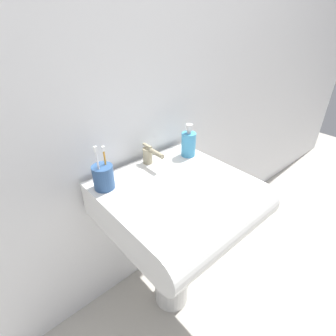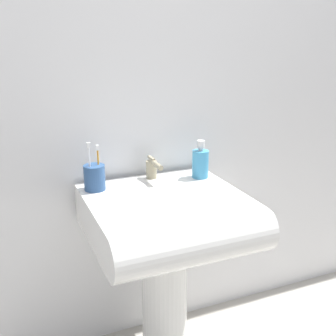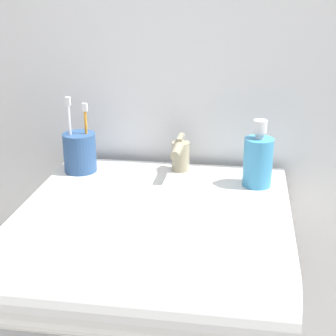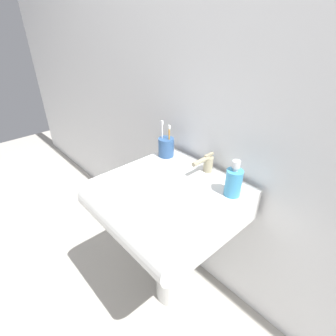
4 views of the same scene
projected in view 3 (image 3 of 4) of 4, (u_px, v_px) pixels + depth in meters
name	position (u px, v px, depth m)	size (l,w,h in m)	color
sink_basin	(153.00, 246.00, 1.11)	(0.58, 0.58, 0.15)	white
faucet	(180.00, 154.00, 1.29)	(0.05, 0.13, 0.09)	tan
toothbrush_cup	(80.00, 152.00, 1.30)	(0.08, 0.08, 0.19)	#2D5184
soap_bottle	(258.00, 160.00, 1.20)	(0.07, 0.07, 0.16)	#3F99CC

